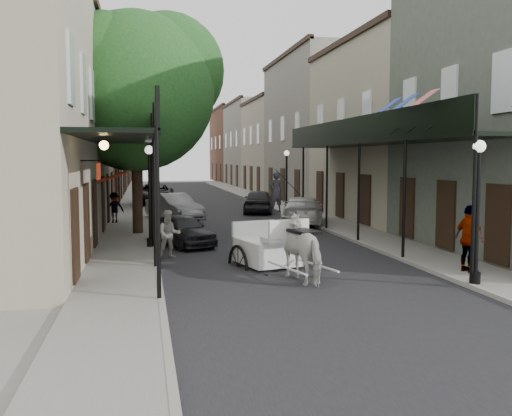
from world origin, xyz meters
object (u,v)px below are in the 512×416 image
car_left_mid (174,207)px  car_right_far (259,201)px  lamppost_left (150,194)px  car_left_near (182,230)px  tree_near (145,86)px  horse (306,249)px  pedestrian_sidewalk_left (114,207)px  car_left_far (154,194)px  lamppost_right_far (287,180)px  pedestrian_sidewalk_right (469,239)px  pedestrian_walking (169,234)px  carriage (261,228)px  tree_far (144,121)px  lamppost_right_near (477,210)px  car_right_near (303,211)px

car_left_mid → car_right_far: (5.33, 3.50, -0.00)m
lamppost_left → car_left_near: size_ratio=1.03×
tree_near → car_right_far: bearing=52.6°
lamppost_left → horse: (4.14, -6.29, -1.16)m
pedestrian_sidewalk_left → car_left_far: (2.20, 11.97, -0.11)m
lamppost_right_far → pedestrian_sidewalk_right: (0.68, -18.59, -0.97)m
lamppost_right_far → pedestrian_walking: bearing=-118.5°
carriage → car_left_far: (-2.92, 23.86, -0.38)m
car_left_near → pedestrian_sidewalk_right: bearing=-65.6°
car_left_near → tree_near: bearing=88.0°
lamppost_left → car_left_mid: lamppost_left is taller
horse → pedestrian_walking: 5.56m
tree_far → lamppost_right_far: size_ratio=2.32×
car_left_mid → car_right_far: car_left_mid is taller
carriage → pedestrian_sidewalk_left: bearing=98.4°
tree_far → car_right_far: tree_far is taller
car_left_near → car_left_mid: car_left_mid is taller
pedestrian_walking → car_left_far: (-0.10, 22.27, -0.04)m
pedestrian_sidewalk_right → car_left_mid: size_ratio=0.43×
lamppost_right_near → lamppost_right_far: bearing=90.0°
car_left_far → car_left_near: bearing=-83.0°
pedestrian_sidewalk_left → car_right_far: size_ratio=0.36×
carriage → pedestrian_sidewalk_left: (-5.12, 11.89, -0.27)m
horse → car_left_near: bearing=-82.0°
pedestrian_sidewalk_right → car_right_far: bearing=-2.7°
pedestrian_walking → car_left_mid: pedestrian_walking is taller
lamppost_right_near → car_left_far: lamppost_right_near is taller
tree_far → car_left_near: size_ratio=2.39×
car_left_mid → pedestrian_sidewalk_left: bearing=-179.5°
car_right_near → carriage: bearing=85.6°
pedestrian_sidewalk_right → car_right_near: size_ratio=0.39×
lamppost_left → car_right_far: bearing=62.8°
tree_near → tree_far: bearing=90.2°
pedestrian_walking → lamppost_right_near: bearing=-44.9°
tree_near → lamppost_right_far: (8.30, 7.82, -4.44)m
lamppost_right_far → pedestrian_sidewalk_right: size_ratio=1.93×
carriage → pedestrian_sidewalk_right: size_ratio=1.55×
carriage → car_right_far: 16.98m
carriage → pedestrian_walking: (-2.82, 1.59, -0.35)m
tree_far → pedestrian_walking: bearing=-87.9°
tree_far → car_left_near: (1.35, -17.54, -5.22)m
lamppost_left → pedestrian_walking: size_ratio=2.28×
lamppost_left → lamppost_right_far: size_ratio=1.00×
tree_near → car_left_mid: size_ratio=2.16×
lamppost_right_far → car_right_far: (-1.50, 1.06, -1.32)m
carriage → pedestrian_sidewalk_left: 12.95m
tree_far → car_left_far: 5.51m
tree_near → car_left_near: size_ratio=2.67×
tree_near → car_right_far: (6.80, 8.89, -5.75)m
lamppost_right_far → horse: lamppost_right_far is taller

